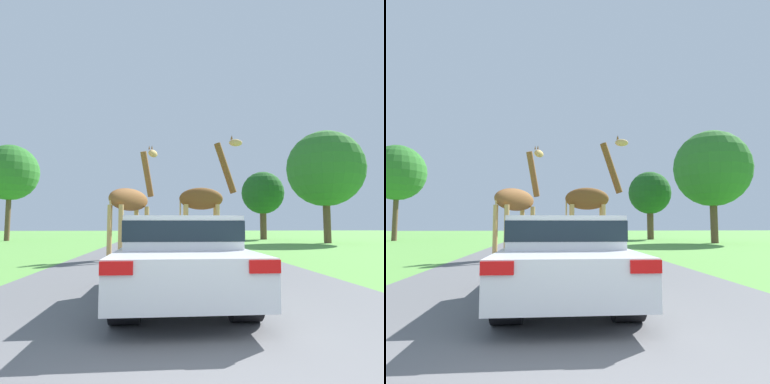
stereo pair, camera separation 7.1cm
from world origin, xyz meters
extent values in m
cube|color=#5B5B5E|center=(0.00, 30.00, 0.00)|extent=(7.29, 120.00, 0.00)
cylinder|color=tan|center=(1.85, 12.23, 1.04)|extent=(0.17, 0.17, 2.07)
cylinder|color=#2D2319|center=(1.85, 12.23, 0.05)|extent=(0.22, 0.22, 0.10)
cylinder|color=tan|center=(1.84, 11.65, 1.04)|extent=(0.17, 0.17, 2.07)
cylinder|color=#2D2319|center=(1.84, 11.65, 0.05)|extent=(0.22, 0.22, 0.10)
cylinder|color=tan|center=(0.59, 12.25, 1.04)|extent=(0.17, 0.17, 2.07)
cylinder|color=#2D2319|center=(0.59, 12.25, 0.05)|extent=(0.22, 0.22, 0.10)
cylinder|color=tan|center=(0.58, 11.66, 1.04)|extent=(0.17, 0.17, 2.07)
cylinder|color=#2D2319|center=(0.58, 11.66, 0.05)|extent=(0.22, 0.22, 0.10)
ellipsoid|color=brown|center=(1.21, 11.95, 2.32)|extent=(1.81, 0.71, 0.90)
cylinder|color=brown|center=(2.22, 11.94, 3.60)|extent=(0.94, 0.29, 2.16)
ellipsoid|color=tan|center=(2.67, 11.93, 4.68)|extent=(0.56, 0.25, 0.30)
cylinder|color=tan|center=(0.36, 11.96, 1.75)|extent=(0.06, 0.06, 1.14)
cone|color=brown|center=(2.51, 12.00, 4.91)|extent=(0.07, 0.07, 0.16)
cone|color=brown|center=(2.50, 11.87, 4.91)|extent=(0.07, 0.07, 0.16)
cylinder|color=tan|center=(-1.37, 11.40, 0.97)|extent=(0.17, 0.17, 1.94)
cylinder|color=#2D2319|center=(-1.37, 11.40, 0.05)|extent=(0.22, 0.22, 0.10)
cylinder|color=tan|center=(-0.96, 11.13, 0.97)|extent=(0.17, 0.17, 1.94)
cylinder|color=#2D2319|center=(-0.96, 11.13, 0.05)|extent=(0.22, 0.22, 0.10)
cylinder|color=tan|center=(-2.19, 10.13, 0.97)|extent=(0.17, 0.17, 1.94)
cylinder|color=#2D2319|center=(-2.19, 10.13, 0.05)|extent=(0.22, 0.22, 0.10)
cylinder|color=tan|center=(-1.77, 9.87, 0.97)|extent=(0.17, 0.17, 1.94)
cylinder|color=#2D2319|center=(-1.77, 9.87, 0.05)|extent=(0.22, 0.22, 0.10)
ellipsoid|color=brown|center=(-1.57, 10.63, 2.16)|extent=(1.65, 2.12, 0.82)
cylinder|color=brown|center=(-0.98, 11.54, 3.24)|extent=(0.63, 0.79, 1.79)
ellipsoid|color=tan|center=(-0.77, 11.87, 4.14)|extent=(0.51, 0.60, 0.30)
cylinder|color=tan|center=(-2.13, 9.77, 1.63)|extent=(0.06, 0.06, 1.07)
cone|color=brown|center=(-0.92, 11.76, 4.37)|extent=(0.07, 0.07, 0.16)
cone|color=brown|center=(-0.81, 11.69, 4.37)|extent=(0.07, 0.07, 0.16)
cube|color=silver|center=(-0.09, 3.81, 0.58)|extent=(1.89, 4.30, 0.58)
cube|color=silver|center=(-0.09, 3.81, 1.12)|extent=(1.70, 1.94, 0.49)
cube|color=#19232D|center=(-0.09, 3.81, 1.14)|extent=(1.72, 1.95, 0.29)
cube|color=red|center=(-0.86, 1.65, 0.79)|extent=(0.34, 0.03, 0.14)
cube|color=red|center=(0.69, 1.65, 0.79)|extent=(0.34, 0.03, 0.14)
cylinder|color=black|center=(-0.84, 5.10, 0.35)|extent=(0.38, 0.69, 0.69)
cylinder|color=black|center=(0.67, 5.10, 0.35)|extent=(0.38, 0.69, 0.69)
cylinder|color=black|center=(-0.84, 2.52, 0.35)|extent=(0.38, 0.69, 0.69)
cylinder|color=black|center=(0.67, 2.52, 0.35)|extent=(0.38, 0.69, 0.69)
cube|color=maroon|center=(2.00, 28.65, 0.51)|extent=(1.76, 4.64, 0.53)
cube|color=maroon|center=(2.00, 28.65, 1.04)|extent=(1.58, 2.09, 0.54)
cube|color=#19232D|center=(2.00, 28.65, 1.07)|extent=(1.60, 2.11, 0.32)
cube|color=red|center=(1.28, 26.31, 0.70)|extent=(0.32, 0.03, 0.13)
cube|color=red|center=(2.72, 26.31, 0.70)|extent=(0.32, 0.03, 0.13)
cylinder|color=black|center=(1.29, 30.04, 0.28)|extent=(0.35, 0.56, 0.56)
cylinder|color=black|center=(2.70, 30.04, 0.28)|extent=(0.35, 0.56, 0.56)
cylinder|color=black|center=(1.29, 27.25, 0.28)|extent=(0.35, 0.56, 0.56)
cylinder|color=black|center=(2.70, 27.25, 0.28)|extent=(0.35, 0.56, 0.56)
cube|color=silver|center=(0.50, 17.21, 0.61)|extent=(1.79, 3.95, 0.68)
cube|color=silver|center=(0.50, 17.21, 1.20)|extent=(1.61, 1.78, 0.50)
cube|color=#19232D|center=(0.50, 17.21, 1.23)|extent=(1.63, 1.80, 0.30)
cube|color=red|center=(-0.23, 15.23, 0.85)|extent=(0.32, 0.03, 0.16)
cube|color=red|center=(1.24, 15.23, 0.85)|extent=(0.32, 0.03, 0.16)
cylinder|color=black|center=(-0.21, 18.40, 0.31)|extent=(0.36, 0.63, 0.63)
cylinder|color=black|center=(1.22, 18.40, 0.31)|extent=(0.36, 0.63, 0.63)
cylinder|color=black|center=(-0.21, 16.03, 0.31)|extent=(0.36, 0.63, 0.63)
cylinder|color=black|center=(1.22, 16.03, 0.31)|extent=(0.36, 0.63, 0.63)
cylinder|color=brown|center=(8.63, 27.84, 1.79)|extent=(0.57, 0.57, 3.57)
sphere|color=#1E561E|center=(8.63, 27.84, 4.14)|extent=(3.78, 3.78, 3.78)
cylinder|color=brown|center=(-12.70, 26.78, 2.42)|extent=(0.40, 0.40, 4.84)
sphere|color=#2D7028|center=(-12.70, 26.78, 5.52)|extent=(4.51, 4.51, 4.51)
cylinder|color=brown|center=(11.22, 21.25, 2.23)|extent=(0.50, 0.50, 4.47)
sphere|color=#2D7028|center=(11.22, 21.25, 5.27)|extent=(5.39, 5.39, 5.39)
camera|label=1|loc=(-0.41, -1.93, 1.22)|focal=32.00mm
camera|label=2|loc=(-0.34, -1.94, 1.22)|focal=32.00mm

